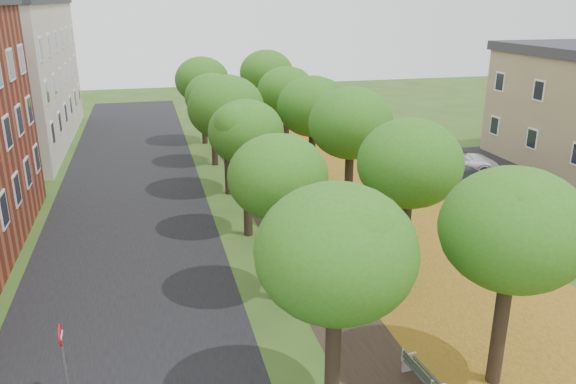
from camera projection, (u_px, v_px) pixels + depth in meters
street_asphalt at (130, 222)px, 27.27m from camera, size 8.00×70.00×0.01m
footpath at (280, 208)px, 29.02m from camera, size 3.20×70.00×0.01m
leaf_verge at (370, 200)px, 30.18m from camera, size 7.50×70.00×0.01m
parking_lot at (498, 183)px, 33.08m from camera, size 9.00×16.00×0.01m
tree_row_west at (235, 123)px, 27.01m from camera, size 3.69×33.69×6.23m
tree_row_east at (330, 118)px, 28.13m from camera, size 3.69×33.69×6.23m
bench at (422, 375)px, 15.49m from camera, size 0.62×1.66×0.77m
street_sign at (62, 345)px, 14.63m from camera, size 0.06×0.59×2.27m
car_silver at (545, 209)px, 27.08m from camera, size 4.16×2.35×1.34m
car_red at (503, 186)px, 30.51m from camera, size 3.91×1.80×1.24m
car_grey at (467, 178)px, 31.76m from camera, size 4.71×2.12×1.34m
car_white at (456, 161)px, 34.90m from camera, size 5.68×3.92×1.44m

